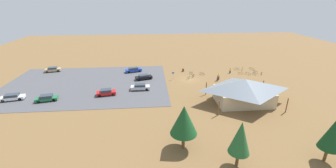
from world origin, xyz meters
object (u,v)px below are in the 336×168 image
object	(u,v)px
bicycle_teal_edge_north	(191,73)
bicycle_red_near_porch	(202,74)
car_white_mid_lot	(12,97)
bicycle_yellow_edge_south	(243,69)
car_blue_inner_stall	(134,70)
pine_mideast	(240,138)
bicycle_green_mid_cluster	(248,74)
visitor_at_bikes	(218,78)
bicycle_orange_yard_front	(252,69)
bicycle_teal_yard_left	(237,69)
bicycle_yellow_back_row	(241,73)
pine_midwest	(184,120)
car_black_by_curb	(144,77)
car_tan_near_entry	(53,69)
car_green_front_row	(47,98)
bicycle_white_by_bin	(254,74)
lot_sign	(173,75)
bicycle_blue_lone_west	(193,76)
visitor_near_lot	(219,76)
bike_pavilion	(244,90)
trash_bin	(183,70)
bicycle_purple_trailside	(261,73)
car_red_far_end	(106,92)
bicycle_silver_yard_center	(188,78)
car_silver_end_stall	(140,87)
bicycle_black_front_row	(255,72)
visitor_by_pavilion	(230,70)
pine_center	(333,134)

from	to	relation	value
bicycle_teal_edge_north	bicycle_red_near_porch	world-z (taller)	bicycle_teal_edge_north
car_white_mid_lot	bicycle_yellow_edge_south	bearing A→B (deg)	-164.49
bicycle_yellow_edge_south	car_blue_inner_stall	bearing A→B (deg)	-1.37
pine_mideast	bicycle_green_mid_cluster	distance (m)	39.25
visitor_at_bikes	bicycle_orange_yard_front	bearing A→B (deg)	-147.62
bicycle_red_near_porch	bicycle_teal_yard_left	world-z (taller)	bicycle_teal_yard_left
pine_mideast	bicycle_teal_edge_north	xyz separation A→B (m)	(-0.82, -37.01, -4.07)
bicycle_teal_yard_left	bicycle_yellow_back_row	xyz separation A→B (m)	(0.27, 3.75, -0.01)
pine_midwest	car_black_by_curb	world-z (taller)	pine_midwest
pine_midwest	car_tan_near_entry	size ratio (longest dim) A/B	1.51
car_green_front_row	car_tan_near_entry	bearing A→B (deg)	-72.01
bicycle_white_by_bin	lot_sign	bearing A→B (deg)	4.42
bicycle_blue_lone_west	bicycle_green_mid_cluster	xyz separation A→B (m)	(-16.09, -0.59, -0.02)
bicycle_green_mid_cluster	visitor_near_lot	xyz separation A→B (m)	(9.60, 3.15, 0.60)
bicycle_teal_edge_north	bicycle_teal_yard_left	distance (m)	14.95
bike_pavilion	bicycle_blue_lone_west	world-z (taller)	bike_pavilion
trash_bin	bicycle_orange_yard_front	size ratio (longest dim) A/B	0.60
pine_mideast	bicycle_purple_trailside	distance (m)	41.04
car_green_front_row	car_black_by_curb	xyz separation A→B (m)	(-20.60, -11.40, 0.00)
bike_pavilion	pine_mideast	bearing A→B (deg)	65.17
bicycle_teal_yard_left	car_red_far_end	distance (m)	39.76
bicycle_teal_yard_left	car_green_front_row	size ratio (longest dim) A/B	0.32
bicycle_yellow_edge_south	car_green_front_row	bearing A→B (deg)	18.77
bicycle_orange_yard_front	car_white_mid_lot	size ratio (longest dim) A/B	0.30
bicycle_purple_trailside	visitor_near_lot	xyz separation A→B (m)	(13.63, 3.01, 0.62)
bike_pavilion	bicycle_blue_lone_west	xyz separation A→B (m)	(7.32, -16.60, -2.64)
bicycle_silver_yard_center	car_silver_end_stall	bearing A→B (deg)	25.52
bike_pavilion	bicycle_orange_yard_front	bearing A→B (deg)	-118.99
car_tan_near_entry	car_blue_inner_stall	bearing A→B (deg)	174.26
pine_mideast	bicycle_silver_yard_center	xyz separation A→B (m)	(0.65, -32.93, -4.04)
bicycle_teal_edge_north	bicycle_black_front_row	distance (m)	19.11
car_red_far_end	trash_bin	bearing A→B (deg)	-142.46
pine_mideast	bicycle_orange_yard_front	xyz separation A→B (m)	(-20.21, -39.43, -4.06)
bicycle_teal_edge_north	bicycle_teal_yard_left	size ratio (longest dim) A/B	0.99
pine_mideast	car_black_by_curb	bearing A→B (deg)	-69.28
car_blue_inner_stall	visitor_by_pavilion	world-z (taller)	visitor_by_pavilion
bicycle_teal_yard_left	visitor_near_lot	distance (m)	11.18
bike_pavilion	car_black_by_curb	distance (m)	26.51
bicycle_blue_lone_west	bicycle_black_front_row	xyz separation A→B (m)	(-18.94, -1.77, -0.02)
trash_bin	car_white_mid_lot	size ratio (longest dim) A/B	0.18
bicycle_black_front_row	bicycle_teal_yard_left	size ratio (longest dim) A/B	1.06
bicycle_white_by_bin	visitor_near_lot	world-z (taller)	visitor_near_lot
bicycle_purple_trailside	bicycle_yellow_edge_south	bearing A→B (deg)	-51.98
pine_mideast	car_white_mid_lot	world-z (taller)	pine_mideast
bicycle_green_mid_cluster	visitor_at_bikes	world-z (taller)	visitor_at_bikes
bicycle_blue_lone_west	bicycle_orange_yard_front	size ratio (longest dim) A/B	1.05
car_green_front_row	visitor_by_pavilion	world-z (taller)	visitor_by_pavilion
pine_center	bicycle_white_by_bin	size ratio (longest dim) A/B	3.99
visitor_at_bikes	bicycle_white_by_bin	bearing A→B (deg)	-161.63
pine_mideast	bicycle_yellow_back_row	xyz separation A→B (m)	(-15.26, -35.92, -4.05)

